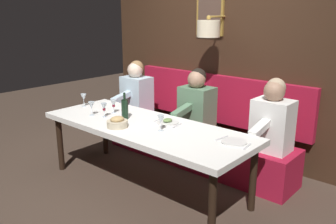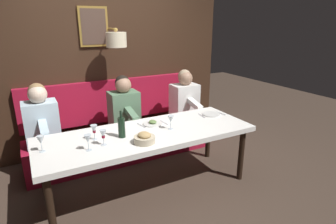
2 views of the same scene
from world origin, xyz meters
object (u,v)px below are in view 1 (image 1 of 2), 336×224
at_px(wine_glass_0, 161,120).
at_px(wine_glass_3, 104,107).
at_px(wine_glass_1, 114,104).
at_px(wine_glass_4, 91,106).
at_px(bread_bowl, 117,123).
at_px(diner_middle, 136,90).
at_px(wine_glass_2, 84,97).
at_px(diner_near, 197,103).
at_px(diner_nearest, 273,118).
at_px(dining_table, 145,130).
at_px(wine_bottle, 125,109).

distance_m(wine_glass_0, wine_glass_3, 0.81).
bearing_deg(wine_glass_1, wine_glass_4, 153.32).
height_order(wine_glass_4, bread_bowl, wine_glass_4).
bearing_deg(wine_glass_4, diner_middle, 18.06).
xyz_separation_m(wine_glass_0, wine_glass_4, (-0.12, 0.97, 0.00)).
height_order(wine_glass_2, bread_bowl, wine_glass_2).
bearing_deg(bread_bowl, wine_glass_1, 53.40).
bearing_deg(diner_near, wine_glass_4, 144.82).
bearing_deg(diner_middle, diner_near, -90.00).
height_order(wine_glass_0, bread_bowl, wine_glass_0).
bearing_deg(wine_glass_0, diner_near, 14.63).
bearing_deg(wine_glass_1, bread_bowl, -126.60).
bearing_deg(wine_glass_0, wine_glass_3, 94.54).
xyz_separation_m(wine_glass_2, wine_glass_3, (-0.13, -0.57, -0.00)).
distance_m(wine_glass_0, wine_glass_2, 1.38).
xyz_separation_m(diner_nearest, wine_glass_1, (-0.81, 1.62, 0.04)).
relative_size(wine_glass_1, wine_glass_2, 1.00).
height_order(wine_glass_1, wine_glass_4, same).
bearing_deg(bread_bowl, diner_nearest, -46.23).
bearing_deg(wine_glass_0, wine_glass_1, 82.32).
distance_m(dining_table, diner_nearest, 1.36).
height_order(wine_glass_3, wine_glass_4, same).
height_order(wine_glass_0, wine_glass_3, same).
height_order(wine_glass_0, wine_glass_2, same).
xyz_separation_m(wine_glass_3, wine_glass_4, (-0.05, 0.16, 0.00)).
bearing_deg(diner_middle, wine_glass_0, -125.12).
bearing_deg(wine_glass_1, diner_near, -37.34).
bearing_deg(diner_middle, diner_nearest, -90.00).
bearing_deg(diner_middle, wine_bottle, -140.31).
distance_m(wine_glass_0, wine_glass_1, 0.87).
height_order(diner_near, wine_bottle, diner_near).
bearing_deg(wine_glass_2, diner_middle, -4.23).
distance_m(wine_glass_3, wine_bottle, 0.25).
bearing_deg(wine_bottle, dining_table, -89.62).
height_order(diner_middle, wine_glass_1, diner_middle).
distance_m(dining_table, wine_glass_1, 0.62).
height_order(wine_bottle, bread_bowl, wine_bottle).
relative_size(diner_near, diner_middle, 1.00).
bearing_deg(wine_glass_3, diner_near, -29.96).
bearing_deg(diner_nearest, wine_glass_1, 116.58).
bearing_deg(diner_nearest, dining_table, 130.53).
xyz_separation_m(wine_glass_3, bread_bowl, (-0.14, -0.39, -0.07)).
height_order(wine_glass_1, bread_bowl, wine_glass_1).
bearing_deg(diner_nearest, wine_glass_3, 122.22).
xyz_separation_m(wine_glass_0, wine_glass_1, (0.12, 0.86, -0.00)).
relative_size(diner_near, bread_bowl, 3.60).
xyz_separation_m(diner_nearest, wine_glass_4, (-1.04, 1.73, 0.04)).
distance_m(wine_glass_1, wine_bottle, 0.29).
distance_m(wine_glass_4, bread_bowl, 0.56).
relative_size(diner_nearest, diner_near, 1.00).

